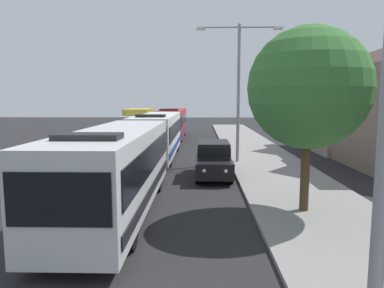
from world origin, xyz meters
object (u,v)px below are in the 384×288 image
object	(u,v)px
bus_middle	(172,122)
roadside_tree	(308,88)
box_truck_oncoming	(138,123)
streetlamp_mid	(239,80)
bus_lead	(117,167)
bus_second_in_line	(158,134)
white_suv	(213,158)

from	to	relation	value
bus_middle	roadside_tree	world-z (taller)	roadside_tree
box_truck_oncoming	streetlamp_mid	xyz separation A→B (m)	(8.70, -13.01, 3.64)
box_truck_oncoming	bus_lead	bearing A→B (deg)	-81.85
bus_middle	box_truck_oncoming	world-z (taller)	bus_middle
roadside_tree	bus_lead	bearing A→B (deg)	179.37
bus_lead	box_truck_oncoming	size ratio (longest dim) A/B	1.43
bus_lead	roadside_tree	xyz separation A→B (m)	(6.76, -0.07, 2.81)
bus_lead	box_truck_oncoming	distance (m)	23.29
bus_lead	roadside_tree	size ratio (longest dim) A/B	1.65
bus_second_in_line	bus_middle	world-z (taller)	same
bus_second_in_line	streetlamp_mid	xyz separation A→B (m)	(5.40, -2.24, 3.65)
white_suv	streetlamp_mid	world-z (taller)	streetlamp_mid
white_suv	box_truck_oncoming	size ratio (longest dim) A/B	0.61
white_suv	bus_middle	bearing A→B (deg)	101.16
box_truck_oncoming	streetlamp_mid	world-z (taller)	streetlamp_mid
bus_middle	roadside_tree	bearing A→B (deg)	-74.75
bus_second_in_line	box_truck_oncoming	size ratio (longest dim) A/B	1.52
bus_lead	white_suv	size ratio (longest dim) A/B	2.35
bus_second_in_line	roadside_tree	size ratio (longest dim) A/B	1.76
bus_lead	box_truck_oncoming	bearing A→B (deg)	98.15
bus_lead	white_suv	bearing A→B (deg)	58.19
bus_lead	streetlamp_mid	world-z (taller)	streetlamp_mid
box_truck_oncoming	streetlamp_mid	bearing A→B (deg)	-56.22
bus_lead	streetlamp_mid	xyz separation A→B (m)	(5.40, 10.05, 3.65)
bus_middle	white_suv	distance (m)	19.12
bus_lead	white_suv	xyz separation A→B (m)	(3.70, 5.96, -0.66)
white_suv	bus_lead	bearing A→B (deg)	-121.81
bus_middle	streetlamp_mid	size ratio (longest dim) A/B	1.41
bus_lead	bus_middle	world-z (taller)	same
bus_lead	bus_second_in_line	bearing A→B (deg)	90.00
white_suv	bus_second_in_line	bearing A→B (deg)	120.33
streetlamp_mid	roadside_tree	world-z (taller)	streetlamp_mid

